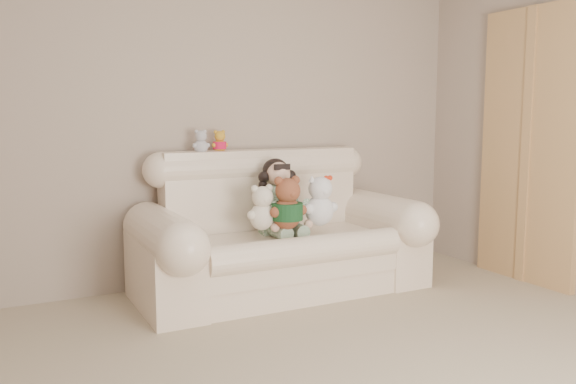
{
  "coord_description": "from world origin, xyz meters",
  "views": [
    {
      "loc": [
        -1.51,
        -1.81,
        1.3
      ],
      "look_at": [
        0.4,
        1.9,
        0.75
      ],
      "focal_mm": 37.07,
      "sensor_mm": 36.0,
      "label": 1
    }
  ],
  "objects_px": {
    "seated_child": "(278,195)",
    "brown_teddy": "(287,198)",
    "cream_teddy": "(262,203)",
    "sofa": "(282,222)",
    "white_cat": "(320,196)"
  },
  "relations": [
    {
      "from": "sofa",
      "to": "cream_teddy",
      "type": "height_order",
      "value": "sofa"
    },
    {
      "from": "brown_teddy",
      "to": "white_cat",
      "type": "xyz_separation_m",
      "value": [
        0.28,
        0.03,
        -0.0
      ]
    },
    {
      "from": "seated_child",
      "to": "brown_teddy",
      "type": "bearing_deg",
      "value": -93.22
    },
    {
      "from": "white_cat",
      "to": "cream_teddy",
      "type": "distance_m",
      "value": 0.44
    },
    {
      "from": "cream_teddy",
      "to": "brown_teddy",
      "type": "bearing_deg",
      "value": -33.57
    },
    {
      "from": "brown_teddy",
      "to": "cream_teddy",
      "type": "relative_size",
      "value": 1.18
    },
    {
      "from": "brown_teddy",
      "to": "seated_child",
      "type": "bearing_deg",
      "value": 61.48
    },
    {
      "from": "sofa",
      "to": "brown_teddy",
      "type": "distance_m",
      "value": 0.27
    },
    {
      "from": "cream_teddy",
      "to": "white_cat",
      "type": "bearing_deg",
      "value": -17.02
    },
    {
      "from": "seated_child",
      "to": "brown_teddy",
      "type": "xyz_separation_m",
      "value": [
        -0.05,
        -0.25,
        0.02
      ]
    },
    {
      "from": "sofa",
      "to": "brown_teddy",
      "type": "xyz_separation_m",
      "value": [
        -0.04,
        -0.17,
        0.2
      ]
    },
    {
      "from": "seated_child",
      "to": "cream_teddy",
      "type": "relative_size",
      "value": 1.52
    },
    {
      "from": "brown_teddy",
      "to": "sofa",
      "type": "bearing_deg",
      "value": 59.0
    },
    {
      "from": "sofa",
      "to": "white_cat",
      "type": "bearing_deg",
      "value": -31.71
    },
    {
      "from": "sofa",
      "to": "cream_teddy",
      "type": "bearing_deg",
      "value": -153.0
    }
  ]
}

